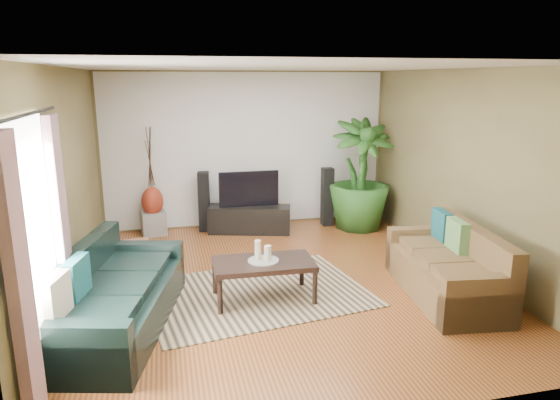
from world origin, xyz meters
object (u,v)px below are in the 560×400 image
object	(u,v)px
speaker_right	(327,197)
side_table	(133,262)
tv_stand	(249,219)
speaker_left	(204,202)
pedestal	(154,223)
sofa_right	(446,262)
potted_plant	(360,175)
television	(249,189)
sofa_left	(116,291)
vase	(152,201)
coffee_table	(264,280)

from	to	relation	value
speaker_right	side_table	distance (m)	3.74
speaker_right	tv_stand	bearing A→B (deg)	-173.98
speaker_left	pedestal	xyz separation A→B (m)	(-0.85, 0.00, -0.32)
sofa_right	tv_stand	xyz separation A→B (m)	(-1.87, 3.06, -0.19)
potted_plant	pedestal	world-z (taller)	potted_plant
television	speaker_right	world-z (taller)	television
tv_stand	potted_plant	size ratio (longest dim) A/B	0.72
sofa_right	television	xyz separation A→B (m)	(-1.87, 3.08, 0.33)
sofa_left	vase	bearing A→B (deg)	8.01
speaker_right	side_table	size ratio (longest dim) A/B	2.12
speaker_right	vase	size ratio (longest dim) A/B	2.07
tv_stand	pedestal	bearing A→B (deg)	-174.07
side_table	coffee_table	bearing A→B (deg)	-32.41
potted_plant	side_table	xyz separation A→B (m)	(-3.74, -1.52, -0.71)
speaker_left	tv_stand	bearing A→B (deg)	-10.96
side_table	speaker_right	bearing A→B (deg)	29.27
television	pedestal	bearing A→B (deg)	171.15
speaker_right	side_table	bearing A→B (deg)	-149.80
tv_stand	speaker_right	world-z (taller)	speaker_right
coffee_table	pedestal	size ratio (longest dim) A/B	3.02
sofa_left	television	world-z (taller)	television
vase	pedestal	bearing A→B (deg)	0.00
potted_plant	sofa_right	bearing A→B (deg)	-90.98
speaker_right	pedestal	xyz separation A→B (m)	(-3.02, 0.14, -0.32)
potted_plant	speaker_left	bearing A→B (deg)	170.39
speaker_right	vase	bearing A→B (deg)	178.26
potted_plant	side_table	size ratio (longest dim) A/B	3.90
sofa_right	speaker_right	distance (m)	3.21
speaker_left	vase	xyz separation A→B (m)	(-0.85, 0.00, 0.05)
sofa_right	television	distance (m)	3.61
sofa_right	television	size ratio (longest dim) A/B	1.87
sofa_right	speaker_left	bearing A→B (deg)	-134.95
pedestal	sofa_left	bearing A→B (deg)	-95.80
television	pedestal	size ratio (longest dim) A/B	2.60
speaker_left	sofa_right	bearing A→B (deg)	-42.94
coffee_table	speaker_left	bearing A→B (deg)	100.23
sofa_left	tv_stand	distance (m)	3.58
speaker_left	coffee_table	bearing A→B (deg)	-72.36
pedestal	speaker_right	bearing A→B (deg)	-2.67
sofa_left	television	size ratio (longest dim) A/B	2.23
pedestal	speaker_left	bearing A→B (deg)	0.00
tv_stand	pedestal	size ratio (longest dim) A/B	3.54
coffee_table	potted_plant	size ratio (longest dim) A/B	0.62
tv_stand	speaker_left	xyz separation A→B (m)	(-0.74, 0.27, 0.28)
coffee_table	potted_plant	xyz separation A→B (m)	(2.21, 2.49, 0.71)
speaker_left	pedestal	size ratio (longest dim) A/B	2.64
vase	speaker_left	bearing A→B (deg)	0.00
television	speaker_left	bearing A→B (deg)	161.44
sofa_left	vase	world-z (taller)	sofa_left
potted_plant	sofa_left	bearing A→B (deg)	-143.59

